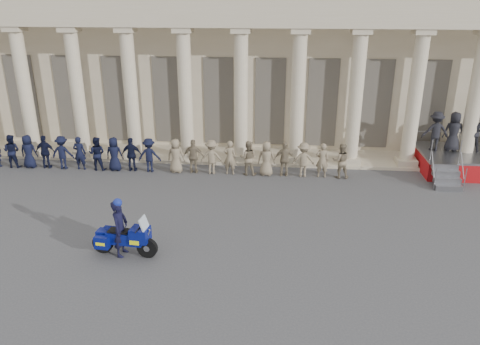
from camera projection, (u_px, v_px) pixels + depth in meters
name	position (u px, v px, depth m)	size (l,w,h in m)	color
ground	(180.00, 244.00, 15.40)	(90.00, 90.00, 0.00)	#414143
building	(229.00, 50.00, 27.46)	(40.00, 12.50, 9.00)	#C1B090
officer_rank	(121.00, 154.00, 21.42)	(20.82, 0.60, 1.58)	black
reviewing_stand	(465.00, 140.00, 21.20)	(4.42, 4.19, 2.71)	gray
motorcycle	(125.00, 238.00, 14.54)	(2.15, 0.91, 1.38)	black
rider	(120.00, 227.00, 14.43)	(0.51, 0.71, 1.93)	black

